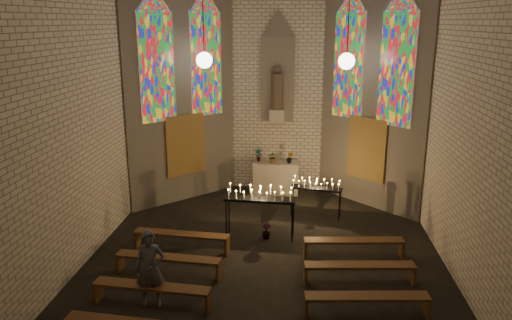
% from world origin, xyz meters
% --- Properties ---
extents(floor, '(12.00, 12.00, 0.00)m').
position_xyz_m(floor, '(0.00, 0.00, 0.00)').
color(floor, black).
rests_on(floor, ground).
extents(room, '(8.22, 12.43, 7.00)m').
position_xyz_m(room, '(-0.00, 3.37, 3.72)').
color(room, beige).
rests_on(room, ground).
extents(altar, '(1.40, 0.60, 1.00)m').
position_xyz_m(altar, '(0.00, 5.45, 0.50)').
color(altar, beige).
rests_on(altar, ground).
extents(flower_vase_left, '(0.22, 0.15, 0.41)m').
position_xyz_m(flower_vase_left, '(-0.55, 5.51, 1.20)').
color(flower_vase_left, '#4C723F').
rests_on(flower_vase_left, altar).
extents(flower_vase_center, '(0.34, 0.30, 0.37)m').
position_xyz_m(flower_vase_center, '(-0.09, 5.37, 1.18)').
color(flower_vase_center, '#4C723F').
rests_on(flower_vase_center, altar).
extents(flower_vase_right, '(0.23, 0.20, 0.37)m').
position_xyz_m(flower_vase_right, '(0.43, 5.37, 1.18)').
color(flower_vase_right, '#4C723F').
rests_on(flower_vase_right, altar).
extents(aisle_flower_pot, '(0.27, 0.27, 0.38)m').
position_xyz_m(aisle_flower_pot, '(-0.06, 2.03, 0.19)').
color(aisle_flower_pot, '#4C723F').
rests_on(aisle_flower_pot, ground).
extents(votive_stand_left, '(1.77, 0.53, 1.28)m').
position_xyz_m(votive_stand_left, '(-0.22, 2.08, 1.10)').
color(votive_stand_left, black).
rests_on(votive_stand_left, ground).
extents(votive_stand_right, '(1.45, 0.61, 1.04)m').
position_xyz_m(votive_stand_right, '(1.20, 3.60, 0.89)').
color(votive_stand_right, black).
rests_on(votive_stand_right, ground).
extents(pew_left_0, '(2.28, 0.53, 0.43)m').
position_xyz_m(pew_left_0, '(-2.00, 1.18, 0.35)').
color(pew_left_0, '#523217').
rests_on(pew_left_0, ground).
extents(pew_right_0, '(2.28, 0.53, 0.43)m').
position_xyz_m(pew_right_0, '(2.00, 1.18, 0.35)').
color(pew_right_0, '#523217').
rests_on(pew_right_0, ground).
extents(pew_left_1, '(2.28, 0.53, 0.43)m').
position_xyz_m(pew_left_1, '(-2.00, -0.02, 0.35)').
color(pew_left_1, '#523217').
rests_on(pew_left_1, ground).
extents(pew_right_1, '(2.28, 0.53, 0.43)m').
position_xyz_m(pew_right_1, '(2.00, -0.02, 0.35)').
color(pew_right_1, '#523217').
rests_on(pew_right_1, ground).
extents(pew_left_2, '(2.28, 0.53, 0.43)m').
position_xyz_m(pew_left_2, '(-2.00, -1.22, 0.35)').
color(pew_left_2, '#523217').
rests_on(pew_left_2, ground).
extents(pew_right_2, '(2.28, 0.53, 0.43)m').
position_xyz_m(pew_right_2, '(2.00, -1.22, 0.35)').
color(pew_right_2, '#523217').
rests_on(pew_right_2, ground).
extents(visitor, '(0.61, 0.45, 1.52)m').
position_xyz_m(visitor, '(-2.01, -1.19, 0.76)').
color(visitor, '#4F515A').
rests_on(visitor, ground).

